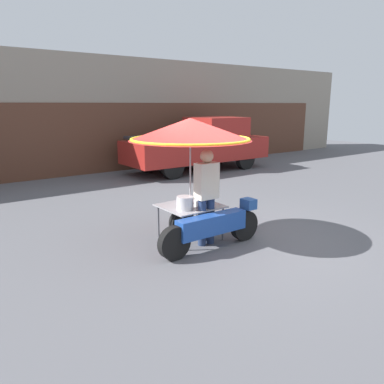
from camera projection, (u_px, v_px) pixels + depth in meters
ground_plane at (234, 240)px, 6.63m from camera, size 36.00×36.00×0.00m
shopfront_building at (66, 115)px, 13.10m from camera, size 28.00×2.06×3.98m
vendor_motorcycle_cart at (192, 143)px, 6.29m from camera, size 2.09×2.09×2.13m
vendor_person at (206, 192)px, 6.26m from camera, size 0.38×0.22×1.64m
pickup_truck at (201, 145)px, 13.49m from camera, size 5.36×1.88×1.89m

